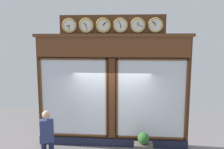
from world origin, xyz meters
The scene contains 3 objects.
shop_facade centered at (0.00, -0.12, 1.95)m, with size 5.09×0.42×4.33m.
pedestrian centered at (1.63, 1.58, 0.93)m, with size 0.41×0.33×1.69m.
planter_shrub centered at (-1.01, 0.67, 0.61)m, with size 0.35×0.35×0.35m, color #285623.
Camera 1 is at (-0.61, 7.36, 3.53)m, focal length 37.11 mm.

